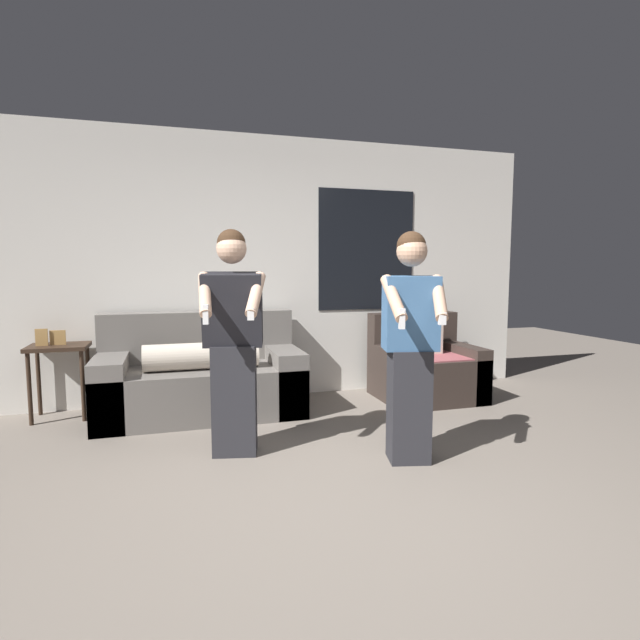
{
  "coord_description": "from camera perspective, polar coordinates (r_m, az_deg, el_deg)",
  "views": [
    {
      "loc": [
        -0.96,
        -2.44,
        1.36
      ],
      "look_at": [
        0.04,
        0.9,
        0.99
      ],
      "focal_mm": 28.0,
      "sensor_mm": 36.0,
      "label": 1
    }
  ],
  "objects": [
    {
      "name": "person_right",
      "position": [
        3.51,
        10.27,
        -2.88
      ],
      "size": [
        0.45,
        0.51,
        1.61
      ],
      "color": "#28282D",
      "rests_on": "ground_plane"
    },
    {
      "name": "couch",
      "position": [
        4.81,
        -13.42,
        -6.55
      ],
      "size": [
        1.83,
        0.89,
        0.93
      ],
      "color": "slate",
      "rests_on": "ground_plane"
    },
    {
      "name": "ground_plane",
      "position": [
        2.96,
        4.52,
        -21.39
      ],
      "size": [
        14.0,
        14.0,
        0.0
      ],
      "primitive_type": "plane",
      "color": "slate"
    },
    {
      "name": "armchair",
      "position": [
        5.34,
        11.88,
        -5.47
      ],
      "size": [
        0.98,
        0.86,
        0.87
      ],
      "color": "#332823",
      "rests_on": "ground_plane"
    },
    {
      "name": "person_left",
      "position": [
        3.64,
        -9.88,
        -2.54
      ],
      "size": [
        0.49,
        0.54,
        1.63
      ],
      "color": "#28282D",
      "rests_on": "ground_plane"
    },
    {
      "name": "wall_back",
      "position": [
        5.26,
        -6.0,
        5.91
      ],
      "size": [
        5.95,
        0.07,
        2.7
      ],
      "color": "silver",
      "rests_on": "ground_plane"
    },
    {
      "name": "side_table",
      "position": [
        5.07,
        -27.71,
        -3.8
      ],
      "size": [
        0.5,
        0.4,
        0.82
      ],
      "color": "#332319",
      "rests_on": "ground_plane"
    }
  ]
}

